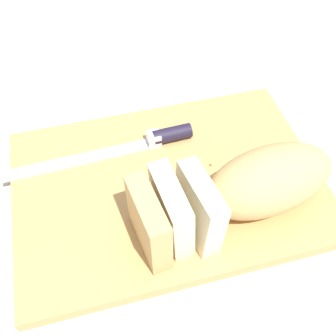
# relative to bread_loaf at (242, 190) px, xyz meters

# --- Properties ---
(ground_plane) EXTENTS (3.00, 3.00, 0.00)m
(ground_plane) POSITION_rel_bread_loaf_xyz_m (0.08, -0.08, -0.07)
(ground_plane) COLOR beige
(cutting_board) EXTENTS (0.46, 0.33, 0.02)m
(cutting_board) POSITION_rel_bread_loaf_xyz_m (0.08, -0.08, -0.06)
(cutting_board) COLOR tan
(cutting_board) RESTS_ON ground_plane
(bread_loaf) EXTENTS (0.28, 0.12, 0.10)m
(bread_loaf) POSITION_rel_bread_loaf_xyz_m (0.00, 0.00, 0.00)
(bread_loaf) COLOR tan
(bread_loaf) RESTS_ON cutting_board
(bread_knife) EXTENTS (0.30, 0.02, 0.02)m
(bread_knife) POSITION_rel_bread_loaf_xyz_m (0.09, -0.15, -0.04)
(bread_knife) COLOR silver
(bread_knife) RESTS_ON cutting_board
(crumb_near_knife) EXTENTS (0.00, 0.00, 0.00)m
(crumb_near_knife) POSITION_rel_bread_loaf_xyz_m (0.01, -0.09, -0.05)
(crumb_near_knife) COLOR #996633
(crumb_near_knife) RESTS_ON cutting_board
(crumb_near_loaf) EXTENTS (0.00, 0.00, 0.00)m
(crumb_near_loaf) POSITION_rel_bread_loaf_xyz_m (0.05, -0.03, -0.05)
(crumb_near_loaf) COLOR #996633
(crumb_near_loaf) RESTS_ON cutting_board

